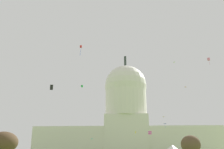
{
  "coord_description": "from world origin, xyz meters",
  "views": [
    {
      "loc": [
        1.31,
        -24.08,
        2.81
      ],
      "look_at": [
        -3.89,
        75.32,
        34.69
      ],
      "focal_mm": 41.14,
      "sensor_mm": 36.0,
      "label": 1
    }
  ],
  "objects_px": {
    "tree_west_far": "(3,142)",
    "kite_yellow_low": "(135,132)",
    "kite_red_high": "(81,47)",
    "kite_turquoise_low": "(93,140)",
    "kite_orange_mid": "(184,88)",
    "kite_green_high": "(82,86)",
    "capitol_building": "(126,124)",
    "kite_blue_mid": "(165,124)",
    "kite_pink_high": "(209,59)",
    "kite_black_low": "(51,87)",
    "kite_white_high": "(174,62)",
    "kite_magenta_low": "(150,133)",
    "kite_gold_mid": "(163,118)",
    "tree_east_mid": "(191,144)"
  },
  "relations": [
    {
      "from": "capitol_building",
      "to": "kite_red_high",
      "type": "height_order",
      "value": "capitol_building"
    },
    {
      "from": "tree_west_far",
      "to": "kite_black_low",
      "type": "xyz_separation_m",
      "value": [
        29.56,
        -42.05,
        9.99
      ]
    },
    {
      "from": "kite_pink_high",
      "to": "kite_black_low",
      "type": "distance_m",
      "value": 68.81
    },
    {
      "from": "kite_blue_mid",
      "to": "kite_yellow_low",
      "type": "bearing_deg",
      "value": -171.75
    },
    {
      "from": "kite_orange_mid",
      "to": "kite_green_high",
      "type": "height_order",
      "value": "kite_green_high"
    },
    {
      "from": "capitol_building",
      "to": "kite_orange_mid",
      "type": "height_order",
      "value": "capitol_building"
    },
    {
      "from": "tree_west_far",
      "to": "kite_blue_mid",
      "type": "xyz_separation_m",
      "value": [
        69.77,
        55.29,
        12.93
      ]
    },
    {
      "from": "kite_orange_mid",
      "to": "kite_white_high",
      "type": "height_order",
      "value": "kite_white_high"
    },
    {
      "from": "capitol_building",
      "to": "kite_turquoise_low",
      "type": "bearing_deg",
      "value": -99.36
    },
    {
      "from": "kite_red_high",
      "to": "kite_magenta_low",
      "type": "relative_size",
      "value": 2.62
    },
    {
      "from": "kite_turquoise_low",
      "to": "tree_east_mid",
      "type": "bearing_deg",
      "value": -124.6
    },
    {
      "from": "capitol_building",
      "to": "kite_turquoise_low",
      "type": "height_order",
      "value": "capitol_building"
    },
    {
      "from": "tree_west_far",
      "to": "kite_yellow_low",
      "type": "distance_m",
      "value": 69.63
    },
    {
      "from": "capitol_building",
      "to": "tree_west_far",
      "type": "xyz_separation_m",
      "value": [
        -46.94,
        -86.67,
        -16.64
      ]
    },
    {
      "from": "capitol_building",
      "to": "kite_turquoise_low",
      "type": "xyz_separation_m",
      "value": [
        -13.43,
        -81.54,
        -15.43
      ]
    },
    {
      "from": "tree_east_mid",
      "to": "kite_yellow_low",
      "type": "height_order",
      "value": "kite_yellow_low"
    },
    {
      "from": "capitol_building",
      "to": "kite_blue_mid",
      "type": "bearing_deg",
      "value": -53.97
    },
    {
      "from": "tree_east_mid",
      "to": "kite_turquoise_low",
      "type": "bearing_deg",
      "value": -162.14
    },
    {
      "from": "kite_turquoise_low",
      "to": "kite_blue_mid",
      "type": "height_order",
      "value": "kite_blue_mid"
    },
    {
      "from": "tree_east_mid",
      "to": "kite_orange_mid",
      "type": "bearing_deg",
      "value": -105.43
    },
    {
      "from": "kite_yellow_low",
      "to": "kite_blue_mid",
      "type": "bearing_deg",
      "value": 12.27
    },
    {
      "from": "kite_turquoise_low",
      "to": "kite_magenta_low",
      "type": "bearing_deg",
      "value": -129.69
    },
    {
      "from": "tree_west_far",
      "to": "kite_yellow_low",
      "type": "xyz_separation_m",
      "value": [
        51.8,
        45.92,
        7.54
      ]
    },
    {
      "from": "kite_blue_mid",
      "to": "kite_white_high",
      "type": "xyz_separation_m",
      "value": [
        7.99,
        0.31,
        38.78
      ]
    },
    {
      "from": "kite_pink_high",
      "to": "tree_east_mid",
      "type": "bearing_deg",
      "value": 39.92
    },
    {
      "from": "kite_green_high",
      "to": "kite_turquoise_low",
      "type": "bearing_deg",
      "value": -151.28
    },
    {
      "from": "kite_black_low",
      "to": "kite_white_high",
      "type": "relative_size",
      "value": 1.37
    },
    {
      "from": "capitol_building",
      "to": "kite_red_high",
      "type": "xyz_separation_m",
      "value": [
        -14.93,
        -107.42,
        12.83
      ]
    },
    {
      "from": "kite_yellow_low",
      "to": "kite_black_low",
      "type": "xyz_separation_m",
      "value": [
        -22.24,
        -87.97,
        2.45
      ]
    },
    {
      "from": "kite_orange_mid",
      "to": "kite_magenta_low",
      "type": "relative_size",
      "value": 0.93
    },
    {
      "from": "kite_pink_high",
      "to": "kite_blue_mid",
      "type": "xyz_separation_m",
      "value": [
        -10.22,
        55.96,
        -18.97
      ]
    },
    {
      "from": "kite_orange_mid",
      "to": "kite_turquoise_low",
      "type": "relative_size",
      "value": 1.02
    },
    {
      "from": "kite_turquoise_low",
      "to": "kite_green_high",
      "type": "distance_m",
      "value": 33.46
    },
    {
      "from": "kite_red_high",
      "to": "kite_turquoise_low",
      "type": "bearing_deg",
      "value": -100.41
    },
    {
      "from": "kite_yellow_low",
      "to": "tree_west_far",
      "type": "bearing_deg",
      "value": -153.7
    },
    {
      "from": "kite_pink_high",
      "to": "kite_black_low",
      "type": "height_order",
      "value": "kite_pink_high"
    },
    {
      "from": "kite_yellow_low",
      "to": "kite_white_high",
      "type": "relative_size",
      "value": 1.18
    },
    {
      "from": "capitol_building",
      "to": "kite_white_high",
      "type": "relative_size",
      "value": 130.04
    },
    {
      "from": "tree_east_mid",
      "to": "kite_green_high",
      "type": "distance_m",
      "value": 56.97
    },
    {
      "from": "kite_gold_mid",
      "to": "kite_magenta_low",
      "type": "xyz_separation_m",
      "value": [
        -6.35,
        -5.28,
        -6.85
      ]
    },
    {
      "from": "kite_pink_high",
      "to": "kite_orange_mid",
      "type": "xyz_separation_m",
      "value": [
        -9.09,
        6.1,
        -10.16
      ]
    },
    {
      "from": "kite_black_low",
      "to": "kite_turquoise_low",
      "type": "bearing_deg",
      "value": -21.68
    },
    {
      "from": "tree_west_far",
      "to": "kite_orange_mid",
      "type": "height_order",
      "value": "kite_orange_mid"
    },
    {
      "from": "kite_black_low",
      "to": "kite_magenta_low",
      "type": "height_order",
      "value": "kite_black_low"
    },
    {
      "from": "kite_red_high",
      "to": "kite_white_high",
      "type": "bearing_deg",
      "value": -128.04
    },
    {
      "from": "tree_east_mid",
      "to": "kite_magenta_low",
      "type": "bearing_deg",
      "value": -156.1
    },
    {
      "from": "kite_green_high",
      "to": "kite_magenta_low",
      "type": "distance_m",
      "value": 41.38
    },
    {
      "from": "tree_west_far",
      "to": "kite_gold_mid",
      "type": "xyz_separation_m",
      "value": [
        62.73,
        15.59,
        10.99
      ]
    },
    {
      "from": "kite_pink_high",
      "to": "kite_magenta_low",
      "type": "height_order",
      "value": "kite_pink_high"
    },
    {
      "from": "kite_green_high",
      "to": "kite_blue_mid",
      "type": "distance_m",
      "value": 56.87
    }
  ]
}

